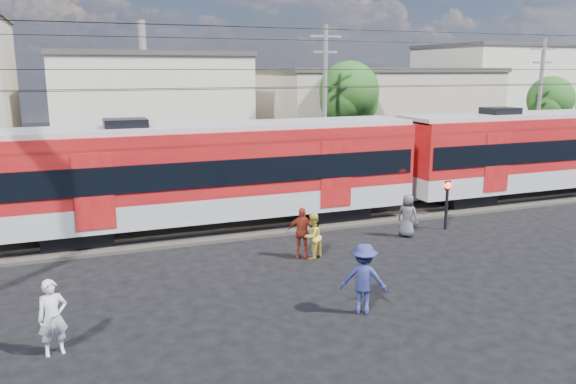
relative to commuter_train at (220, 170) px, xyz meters
name	(u,v)px	position (x,y,z in m)	size (l,w,h in m)	color
ground	(353,299)	(1.67, -8.00, -2.40)	(120.00, 120.00, 0.00)	black
track_bed	(261,224)	(1.67, 0.00, -2.34)	(70.00, 3.40, 0.12)	#2D2823
rail_near	(267,226)	(1.67, -0.75, -2.22)	(70.00, 0.12, 0.12)	#59544C
rail_far	(256,217)	(1.67, 0.75, -2.22)	(70.00, 0.12, 0.12)	#59544C
commuter_train	(220,170)	(0.00, 0.00, 0.00)	(50.30, 3.08, 4.17)	black
catenary	(13,102)	(-6.98, 0.00, 2.73)	(70.00, 9.30, 7.52)	black
building_midwest	(146,107)	(-0.33, 19.00, 1.25)	(12.24, 12.24, 7.30)	beige
building_mideast	(372,111)	(15.67, 16.00, 0.75)	(16.32, 10.20, 6.30)	tan
building_east	(488,93)	(29.67, 20.00, 1.75)	(10.20, 10.20, 8.30)	beige
utility_pole_mid	(325,101)	(7.67, 7.00, 2.13)	(1.80, 0.24, 8.50)	slate
utility_pole_east	(539,101)	(21.67, 6.00, 1.88)	(1.80, 0.24, 8.00)	slate
tree_near	(351,95)	(10.85, 10.09, 2.26)	(3.82, 3.64, 6.72)	#382619
tree_far	(551,102)	(25.85, 9.09, 1.59)	(3.36, 3.12, 5.76)	#382619
pedestrian_a	(53,317)	(-5.94, -8.32, -1.53)	(0.63, 0.42, 1.74)	silver
pedestrian_b	(313,236)	(1.99, -4.47, -1.63)	(0.75, 0.59, 1.55)	gold
pedestrian_c	(364,279)	(1.49, -8.88, -1.47)	(1.21, 0.69, 1.87)	navy
pedestrian_d	(302,232)	(1.71, -4.18, -1.55)	(1.00, 0.42, 1.71)	maroon
pedestrian_e	(408,216)	(6.34, -3.44, -1.58)	(0.80, 0.52, 1.63)	#4A4B4F
car_silver	(551,162)	(22.07, 5.00, -1.77)	(1.48, 3.69, 1.26)	#A9ACB0
crossing_signal	(447,196)	(8.30, -3.15, -1.04)	(0.28, 0.28, 1.96)	black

